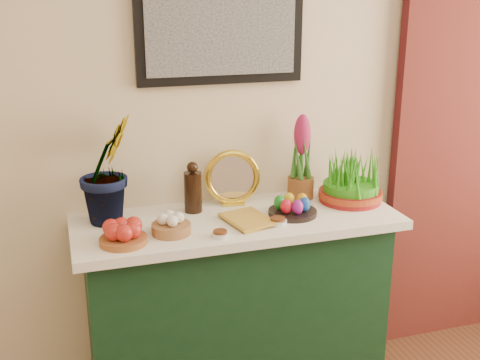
{
  "coord_description": "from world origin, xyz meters",
  "views": [
    {
      "loc": [
        -0.78,
        -0.31,
        1.83
      ],
      "look_at": [
        -0.08,
        1.95,
        1.07
      ],
      "focal_mm": 45.0,
      "sensor_mm": 36.0,
      "label": 1
    }
  ],
  "objects_px": {
    "hyacinth_green": "(107,152)",
    "mirror": "(232,178)",
    "sideboard": "(237,312)",
    "wheatgrass_sabzeh": "(351,179)",
    "book": "(230,223)"
  },
  "relations": [
    {
      "from": "sideboard",
      "to": "mirror",
      "type": "height_order",
      "value": "mirror"
    },
    {
      "from": "hyacinth_green",
      "to": "mirror",
      "type": "xyz_separation_m",
      "value": [
        0.55,
        0.05,
        -0.18
      ]
    },
    {
      "from": "hyacinth_green",
      "to": "wheatgrass_sabzeh",
      "type": "distance_m",
      "value": 1.1
    },
    {
      "from": "hyacinth_green",
      "to": "mirror",
      "type": "relative_size",
      "value": 2.32
    },
    {
      "from": "sideboard",
      "to": "hyacinth_green",
      "type": "height_order",
      "value": "hyacinth_green"
    },
    {
      "from": "hyacinth_green",
      "to": "mirror",
      "type": "distance_m",
      "value": 0.58
    },
    {
      "from": "sideboard",
      "to": "mirror",
      "type": "relative_size",
      "value": 5.02
    },
    {
      "from": "mirror",
      "to": "book",
      "type": "relative_size",
      "value": 1.16
    },
    {
      "from": "hyacinth_green",
      "to": "book",
      "type": "distance_m",
      "value": 0.58
    },
    {
      "from": "mirror",
      "to": "wheatgrass_sabzeh",
      "type": "height_order",
      "value": "mirror"
    },
    {
      "from": "sideboard",
      "to": "wheatgrass_sabzeh",
      "type": "relative_size",
      "value": 4.43
    },
    {
      "from": "sideboard",
      "to": "book",
      "type": "bearing_deg",
      "value": -120.23
    },
    {
      "from": "mirror",
      "to": "book",
      "type": "xyz_separation_m",
      "value": [
        -0.09,
        -0.26,
        -0.11
      ]
    },
    {
      "from": "book",
      "to": "wheatgrass_sabzeh",
      "type": "distance_m",
      "value": 0.64
    },
    {
      "from": "mirror",
      "to": "wheatgrass_sabzeh",
      "type": "relative_size",
      "value": 0.88
    }
  ]
}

